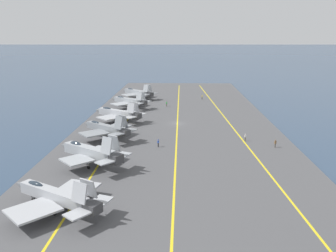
{
  "coord_description": "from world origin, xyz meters",
  "views": [
    {
      "loc": [
        -95.37,
        -0.92,
        23.9
      ],
      "look_at": [
        -12.87,
        2.12,
        2.9
      ],
      "focal_mm": 38.0,
      "sensor_mm": 36.0,
      "label": 1
    }
  ],
  "objects": [
    {
      "name": "parked_jet_second",
      "position": [
        -33.78,
        15.75,
        3.16
      ],
      "size": [
        12.67,
        15.19,
        6.64
      ],
      "color": "#9EA3A8",
      "rests_on": "carrier_deck"
    },
    {
      "name": "crew_green_vest",
      "position": [
        24.07,
        3.96,
        1.39
      ],
      "size": [
        0.46,
        0.45,
        1.8
      ],
      "color": "#4C473D",
      "rests_on": "carrier_deck"
    },
    {
      "name": "carrier_deck",
      "position": [
        0.0,
        0.0,
        0.2
      ],
      "size": [
        171.96,
        52.46,
        0.4
      ],
      "primitive_type": "cube",
      "color": "#4C4C4F",
      "rests_on": "ground"
    },
    {
      "name": "parked_jet_fourth",
      "position": [
        2.21,
        16.94,
        2.68
      ],
      "size": [
        13.33,
        15.93,
        5.92
      ],
      "color": "#A8AAAF",
      "rests_on": "carrier_deck"
    },
    {
      "name": "crew_yellow_vest",
      "position": [
        38.45,
        -8.96,
        1.35
      ],
      "size": [
        0.4,
        0.29,
        1.73
      ],
      "color": "#383328",
      "rests_on": "carrier_deck"
    },
    {
      "name": "crew_blue_vest",
      "position": [
        -21.6,
        3.93,
        1.36
      ],
      "size": [
        0.44,
        0.36,
        1.75
      ],
      "color": "#232328",
      "rests_on": "carrier_deck"
    },
    {
      "name": "parked_jet_nearest",
      "position": [
        -51.17,
        16.11,
        2.59
      ],
      "size": [
        14.06,
        15.96,
        5.63
      ],
      "color": "#A8AAAF",
      "rests_on": "carrier_deck"
    },
    {
      "name": "deck_stripe_edge_line",
      "position": [
        0.0,
        14.43,
        0.4
      ],
      "size": [
        154.77,
        0.95,
        0.01
      ],
      "primitive_type": "cube",
      "rotation": [
        0.0,
        0.0,
        0.0
      ],
      "color": "yellow",
      "rests_on": "carrier_deck"
    },
    {
      "name": "parked_jet_sixth",
      "position": [
        39.71,
        15.81,
        2.77
      ],
      "size": [
        13.89,
        15.07,
        5.89
      ],
      "color": "#93999E",
      "rests_on": "carrier_deck"
    },
    {
      "name": "deck_stripe_foul_line",
      "position": [
        0.0,
        -14.43,
        0.4
      ],
      "size": [
        154.52,
        9.37,
        0.01
      ],
      "primitive_type": "cube",
      "rotation": [
        0.0,
        0.0,
        0.06
      ],
      "color": "yellow",
      "rests_on": "carrier_deck"
    },
    {
      "name": "crew_white_vest",
      "position": [
        -16.41,
        -15.77,
        1.35
      ],
      "size": [
        0.31,
        0.41,
        1.73
      ],
      "color": "#4C473D",
      "rests_on": "carrier_deck"
    },
    {
      "name": "crew_brown_vest",
      "position": [
        -20.99,
        -21.45,
        1.36
      ],
      "size": [
        0.41,
        0.46,
        1.76
      ],
      "color": "#4C473D",
      "rests_on": "carrier_deck"
    },
    {
      "name": "parked_jet_fifth",
      "position": [
        21.24,
        16.43,
        2.81
      ],
      "size": [
        13.43,
        14.69,
        5.84
      ],
      "color": "#9EA3A8",
      "rests_on": "carrier_deck"
    },
    {
      "name": "ground_plane",
      "position": [
        0.0,
        0.0,
        0.0
      ],
      "size": [
        2000.0,
        2000.0,
        0.0
      ],
      "primitive_type": "plane",
      "color": "#2D425B"
    },
    {
      "name": "parked_jet_third",
      "position": [
        -15.88,
        16.43,
        3.01
      ],
      "size": [
        13.38,
        14.41,
        6.29
      ],
      "color": "gray",
      "rests_on": "carrier_deck"
    },
    {
      "name": "deck_stripe_centerline",
      "position": [
        0.0,
        0.0,
        0.4
      ],
      "size": [
        154.77,
        0.36,
        0.01
      ],
      "primitive_type": "cube",
      "color": "yellow",
      "rests_on": "carrier_deck"
    }
  ]
}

